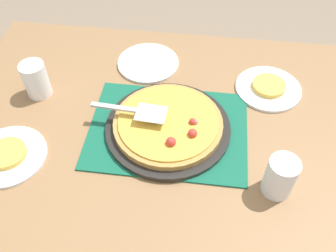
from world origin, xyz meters
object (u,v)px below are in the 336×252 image
(pizza, at_px, (168,123))
(pizza_server, at_px, (136,110))
(plate_near_left, at_px, (268,89))
(served_slice_left, at_px, (269,86))
(pizza_pan, at_px, (168,127))
(cup_corner, at_px, (36,80))
(plate_side, at_px, (148,63))
(cup_near, at_px, (280,177))
(served_slice_right, at_px, (7,153))
(plate_far_right, at_px, (8,156))

(pizza, relative_size, pizza_server, 1.42)
(plate_near_left, relative_size, served_slice_left, 2.00)
(served_slice_left, bearing_deg, pizza_pan, 35.23)
(pizza_pan, distance_m, served_slice_left, 0.38)
(pizza_pan, xyz_separation_m, cup_corner, (0.45, -0.11, 0.05))
(pizza, xyz_separation_m, plate_side, (0.11, -0.30, -0.03))
(cup_near, xyz_separation_m, cup_corner, (0.76, -0.28, 0.00))
(pizza, distance_m, cup_near, 0.36)
(plate_near_left, xyz_separation_m, cup_near, (-0.00, 0.39, 0.06))
(pizza_pan, height_order, pizza_server, pizza_server)
(plate_near_left, relative_size, pizza_server, 0.95)
(pizza, distance_m, pizza_server, 0.11)
(plate_near_left, distance_m, served_slice_right, 0.85)
(plate_near_left, distance_m, served_slice_left, 0.01)
(plate_side, relative_size, served_slice_right, 2.00)
(plate_near_left, bearing_deg, served_slice_left, -90.00)
(cup_corner, bearing_deg, plate_side, -149.93)
(pizza_pan, height_order, pizza, pizza)
(served_slice_left, relative_size, cup_corner, 0.92)
(plate_far_right, bearing_deg, pizza_pan, -160.42)
(pizza, distance_m, plate_far_right, 0.47)
(pizza_pan, relative_size, cup_near, 3.17)
(pizza_pan, bearing_deg, plate_near_left, -144.77)
(pizza_pan, relative_size, served_slice_right, 3.45)
(pizza_pan, relative_size, pizza_server, 1.64)
(pizza, xyz_separation_m, cup_corner, (0.45, -0.11, 0.03))
(plate_near_left, bearing_deg, cup_corner, 8.41)
(pizza_pan, bearing_deg, plate_far_right, 19.58)
(plate_far_right, distance_m, plate_side, 0.57)
(plate_near_left, xyz_separation_m, plate_far_right, (0.76, 0.38, 0.00))
(served_slice_left, relative_size, served_slice_right, 1.00)
(served_slice_right, height_order, cup_corner, cup_corner)
(plate_side, relative_size, pizza_server, 0.95)
(pizza, bearing_deg, cup_corner, -13.85)
(plate_far_right, height_order, pizza_server, pizza_server)
(served_slice_right, bearing_deg, cup_corner, -89.78)
(pizza_pan, bearing_deg, cup_near, 151.61)
(pizza_server, bearing_deg, pizza_pan, 176.36)
(cup_near, xyz_separation_m, pizza_server, (0.41, -0.18, 0.01))
(plate_far_right, bearing_deg, pizza, -160.56)
(pizza, bearing_deg, plate_near_left, -144.59)
(pizza, relative_size, plate_side, 1.50)
(pizza, bearing_deg, pizza_pan, -56.42)
(pizza, distance_m, served_slice_left, 0.38)
(served_slice_right, bearing_deg, plate_near_left, -153.41)
(pizza, xyz_separation_m, pizza_server, (0.10, -0.01, 0.04))
(pizza_server, bearing_deg, pizza, 175.79)
(plate_side, bearing_deg, plate_far_right, 54.10)
(plate_near_left, distance_m, pizza_server, 0.47)
(served_slice_right, relative_size, cup_corner, 0.92)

